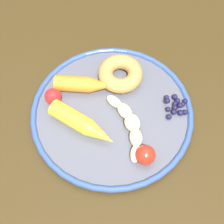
{
  "coord_description": "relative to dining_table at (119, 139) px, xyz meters",
  "views": [
    {
      "loc": [
        -0.3,
        -0.05,
        1.32
      ],
      "look_at": [
        0.01,
        0.02,
        0.75
      ],
      "focal_mm": 52.69,
      "sensor_mm": 36.0,
      "label": 1
    }
  ],
  "objects": [
    {
      "name": "tomato_near",
      "position": [
        0.01,
        0.14,
        0.11
      ],
      "size": [
        0.03,
        0.03,
        0.03
      ],
      "primitive_type": "sphere",
      "color": "red",
      "rests_on": "plate"
    },
    {
      "name": "blueberry_pile",
      "position": [
        0.05,
        -0.1,
        0.1
      ],
      "size": [
        0.06,
        0.05,
        0.02
      ],
      "color": "#191638",
      "rests_on": "plate"
    },
    {
      "name": "carrot_orange",
      "position": [
        0.05,
        0.09,
        0.11
      ],
      "size": [
        0.05,
        0.12,
        0.03
      ],
      "color": "orange",
      "rests_on": "plate"
    },
    {
      "name": "plate",
      "position": [
        0.01,
        0.02,
        0.09
      ],
      "size": [
        0.33,
        0.33,
        0.02
      ],
      "color": "#4F525F",
      "rests_on": "dining_table"
    },
    {
      "name": "banana",
      "position": [
        -0.01,
        -0.02,
        0.11
      ],
      "size": [
        0.14,
        0.09,
        0.03
      ],
      "color": "#F6EBAB",
      "rests_on": "plate"
    },
    {
      "name": "carrot_yellow",
      "position": [
        -0.03,
        0.07,
        0.11
      ],
      "size": [
        0.08,
        0.14,
        0.03
      ],
      "color": "yellow",
      "rests_on": "plate"
    },
    {
      "name": "donut",
      "position": [
        0.1,
        0.02,
        0.11
      ],
      "size": [
        0.12,
        0.12,
        0.03
      ],
      "primitive_type": "torus",
      "rotation": [
        0.0,
        0.0,
        2.0
      ],
      "color": "#B38745",
      "rests_on": "plate"
    },
    {
      "name": "dining_table",
      "position": [
        0.0,
        0.0,
        0.0
      ],
      "size": [
        1.23,
        0.85,
        0.73
      ],
      "color": "#382A12",
      "rests_on": "ground_plane"
    },
    {
      "name": "ground_plane",
      "position": [
        0.0,
        0.0,
        -0.65
      ],
      "size": [
        6.0,
        6.0,
        0.0
      ],
      "primitive_type": "plane",
      "color": "#56534C"
    },
    {
      "name": "tomato_mid",
      "position": [
        -0.07,
        -0.06,
        0.11
      ],
      "size": [
        0.04,
        0.04,
        0.04
      ],
      "primitive_type": "sphere",
      "color": "red",
      "rests_on": "plate"
    }
  ]
}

